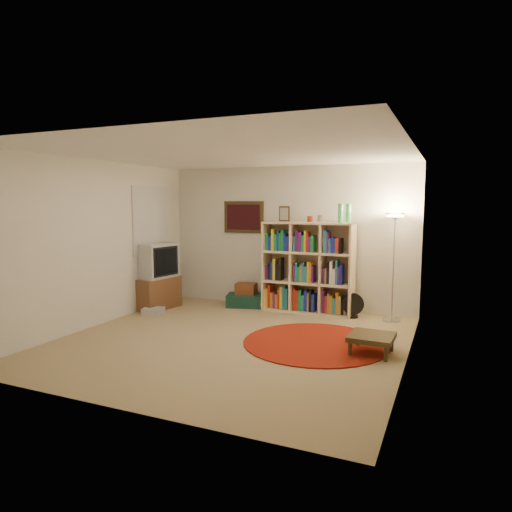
{
  "coord_description": "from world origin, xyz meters",
  "views": [
    {
      "loc": [
        2.68,
        -5.37,
        1.86
      ],
      "look_at": [
        0.1,
        0.6,
        1.1
      ],
      "focal_mm": 32.0,
      "sensor_mm": 36.0,
      "label": 1
    }
  ],
  "objects_px": {
    "tv_stand": "(155,277)",
    "suitcase": "(246,300)",
    "floor_lamp": "(395,231)",
    "side_table": "(372,338)",
    "bookshelf": "(307,269)",
    "floor_fan": "(353,305)"
  },
  "relations": [
    {
      "from": "suitcase",
      "to": "side_table",
      "type": "distance_m",
      "value": 3.07
    },
    {
      "from": "tv_stand",
      "to": "suitcase",
      "type": "xyz_separation_m",
      "value": [
        1.43,
        0.75,
        -0.45
      ]
    },
    {
      "from": "floor_fan",
      "to": "floor_lamp",
      "type": "bearing_deg",
      "value": -17.91
    },
    {
      "from": "floor_lamp",
      "to": "tv_stand",
      "type": "height_order",
      "value": "floor_lamp"
    },
    {
      "from": "floor_lamp",
      "to": "side_table",
      "type": "distance_m",
      "value": 2.12
    },
    {
      "from": "bookshelf",
      "to": "tv_stand",
      "type": "relative_size",
      "value": 1.6
    },
    {
      "from": "bookshelf",
      "to": "floor_fan",
      "type": "bearing_deg",
      "value": -5.7
    },
    {
      "from": "floor_lamp",
      "to": "side_table",
      "type": "bearing_deg",
      "value": -91.16
    },
    {
      "from": "suitcase",
      "to": "side_table",
      "type": "height_order",
      "value": "side_table"
    },
    {
      "from": "tv_stand",
      "to": "bookshelf",
      "type": "bearing_deg",
      "value": 26.71
    },
    {
      "from": "floor_lamp",
      "to": "side_table",
      "type": "xyz_separation_m",
      "value": [
        -0.03,
        -1.73,
        -1.22
      ]
    },
    {
      "from": "floor_lamp",
      "to": "tv_stand",
      "type": "relative_size",
      "value": 1.48
    },
    {
      "from": "tv_stand",
      "to": "side_table",
      "type": "bearing_deg",
      "value": -4.49
    },
    {
      "from": "bookshelf",
      "to": "floor_lamp",
      "type": "distance_m",
      "value": 1.57
    },
    {
      "from": "bookshelf",
      "to": "floor_fan",
      "type": "relative_size",
      "value": 4.58
    },
    {
      "from": "bookshelf",
      "to": "tv_stand",
      "type": "xyz_separation_m",
      "value": [
        -2.56,
        -0.77,
        -0.19
      ]
    },
    {
      "from": "floor_lamp",
      "to": "suitcase",
      "type": "relative_size",
      "value": 2.2
    },
    {
      "from": "floor_fan",
      "to": "suitcase",
      "type": "bearing_deg",
      "value": 156.72
    },
    {
      "from": "floor_fan",
      "to": "suitcase",
      "type": "relative_size",
      "value": 0.52
    },
    {
      "from": "bookshelf",
      "to": "suitcase",
      "type": "height_order",
      "value": "bookshelf"
    },
    {
      "from": "floor_fan",
      "to": "side_table",
      "type": "bearing_deg",
      "value": -92.66
    },
    {
      "from": "bookshelf",
      "to": "tv_stand",
      "type": "distance_m",
      "value": 2.68
    }
  ]
}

